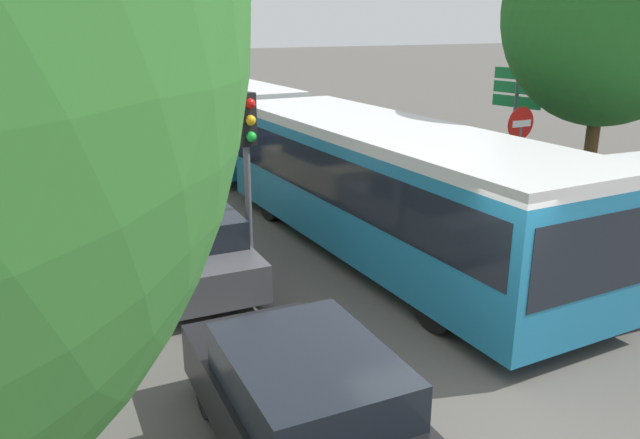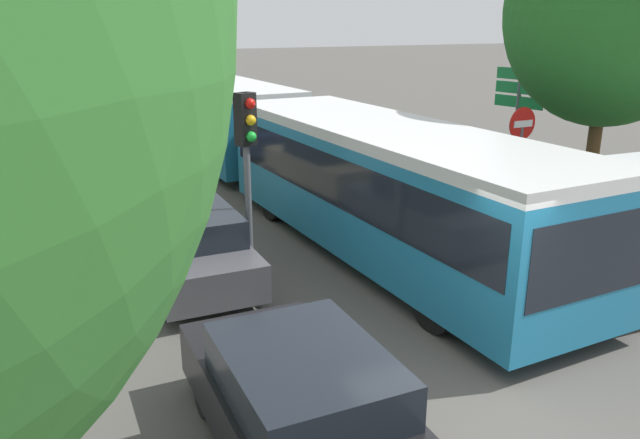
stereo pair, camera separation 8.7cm
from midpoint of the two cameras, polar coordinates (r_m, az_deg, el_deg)
name	(u,v)px [view 2 (the right image)]	position (r m, az deg, el deg)	size (l,w,h in m)	color
ground_plane	(481,425)	(7.98, 14.86, -17.72)	(200.00, 200.00, 0.00)	#4F4C47
articulated_bus	(303,148)	(15.68, -1.39, 6.56)	(2.81, 17.73, 2.63)	teal
city_bus_rear	(43,72)	(45.07, -23.96, 12.24)	(3.13, 11.39, 2.42)	red
queued_car_black	(303,407)	(6.81, -1.23, -16.74)	(1.83, 4.03, 1.38)	black
queued_car_graphite	(190,246)	(11.43, -11.58, -2.37)	(1.82, 4.01, 1.37)	#47474C
queued_car_tan	(132,185)	(15.88, -16.62, 3.08)	(1.94, 4.27, 1.46)	tan
queued_car_navy	(103,145)	(21.57, -19.10, 6.50)	(1.87, 4.11, 1.41)	navy
queued_car_green	(84,120)	(26.70, -20.69, 8.47)	(2.03, 4.47, 1.53)	#236638
queued_car_blue	(63,107)	(31.63, -22.40, 9.53)	(2.00, 4.39, 1.50)	#284799
traffic_light	(247,146)	(10.87, -6.47, 6.73)	(0.38, 0.40, 3.40)	#56595E
no_entry_sign	(520,151)	(14.14, 17.96, 5.96)	(0.70, 0.08, 2.82)	#56595E
direction_sign_post	(518,104)	(16.58, 17.81, 10.02)	(0.30, 1.39, 3.60)	#56595E
tree_right_near	(611,17)	(15.46, 25.24, 16.41)	(4.55, 4.55, 7.26)	#51381E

